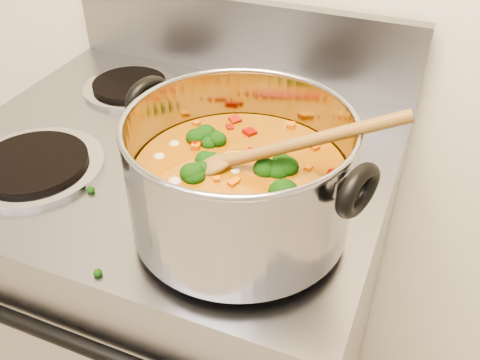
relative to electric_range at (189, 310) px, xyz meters
The scene contains 4 objects.
electric_range is the anchor object (origin of this frame).
stockpot 0.60m from the electric_range, 39.90° to the right, with size 0.36×0.30×0.18m.
wooden_spoon 0.64m from the electric_range, 36.53° to the right, with size 0.29×0.10×0.13m.
cooktop_crumbs 0.51m from the electric_range, 70.46° to the right, with size 0.17×0.30×0.01m.
Camera 1 is at (0.40, 0.48, 1.44)m, focal length 40.00 mm.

